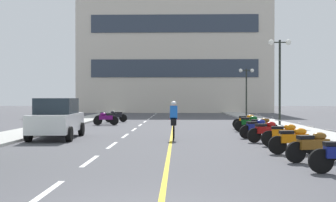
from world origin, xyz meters
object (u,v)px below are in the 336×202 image
object	(u,v)px
motorcycle_5	(267,131)
motorcycle_12	(116,116)
motorcycle_6	(257,128)
motorcycle_11	(105,117)
cyclist_rider	(174,120)
street_lamp_far	(246,81)
motorcycle_8	(250,123)
motorcycle_10	(106,118)
motorcycle_2	(314,146)
parked_car_near	(57,118)
street_lamp_mid	(280,63)
motorcycle_4	(285,134)
motorcycle_9	(247,121)
motorcycle_3	(294,140)
motorcycle_7	(261,126)

from	to	relation	value
motorcycle_5	motorcycle_12	world-z (taller)	same
motorcycle_6	motorcycle_12	bearing A→B (deg)	123.57
motorcycle_11	cyclist_rider	size ratio (longest dim) A/B	0.94
street_lamp_far	cyclist_rider	world-z (taller)	street_lamp_far
motorcycle_5	motorcycle_6	distance (m)	1.74
motorcycle_8	motorcycle_11	size ratio (longest dim) A/B	1.02
motorcycle_12	cyclist_rider	distance (m)	14.21
motorcycle_10	motorcycle_2	bearing A→B (deg)	-61.25
parked_car_near	motorcycle_2	size ratio (longest dim) A/B	2.57
street_lamp_mid	motorcycle_8	world-z (taller)	street_lamp_mid
motorcycle_4	motorcycle_9	bearing A→B (deg)	89.37
motorcycle_3	motorcycle_7	bearing A→B (deg)	87.24
motorcycle_3	cyclist_rider	world-z (taller)	cyclist_rider
parked_car_near	motorcycle_9	bearing A→B (deg)	31.49
motorcycle_2	motorcycle_4	bearing A→B (deg)	87.79
motorcycle_2	motorcycle_10	xyz separation A→B (m)	(-8.69, 15.84, 0.00)
street_lamp_mid	motorcycle_7	xyz separation A→B (m)	(-2.42, -6.11, -3.61)
street_lamp_far	cyclist_rider	distance (m)	23.59
motorcycle_2	motorcycle_7	world-z (taller)	same
street_lamp_far	motorcycle_4	distance (m)	25.17
motorcycle_7	cyclist_rider	distance (m)	5.00
motorcycle_4	motorcycle_9	xyz separation A→B (m)	(0.10, 8.84, 0.00)
street_lamp_mid	motorcycle_7	bearing A→B (deg)	-111.57
motorcycle_5	motorcycle_12	xyz separation A→B (m)	(-8.39, 14.29, 0.00)
motorcycle_11	street_lamp_far	bearing A→B (deg)	42.94
motorcycle_12	cyclist_rider	bearing A→B (deg)	-71.31
motorcycle_2	street_lamp_mid	bearing A→B (deg)	79.68
motorcycle_4	motorcycle_12	distance (m)	18.11
motorcycle_10	motorcycle_3	bearing A→B (deg)	-58.67
motorcycle_2	motorcycle_8	size ratio (longest dim) A/B	0.98
motorcycle_9	parked_car_near	bearing A→B (deg)	-148.51
motorcycle_2	motorcycle_11	size ratio (longest dim) A/B	1.00
street_lamp_mid	motorcycle_11	distance (m)	12.55
motorcycle_8	motorcycle_3	bearing A→B (deg)	-90.90
motorcycle_4	motorcycle_8	distance (m)	6.97
motorcycle_6	motorcycle_9	xyz separation A→B (m)	(0.48, 5.52, 0.00)
motorcycle_2	cyclist_rider	bearing A→B (deg)	123.32
motorcycle_3	motorcycle_6	xyz separation A→B (m)	(-0.17, 5.35, 0.00)
motorcycle_6	motorcycle_7	distance (m)	1.71
street_lamp_far	motorcycle_10	distance (m)	17.43
street_lamp_mid	motorcycle_7	world-z (taller)	street_lamp_mid
street_lamp_mid	motorcycle_11	world-z (taller)	street_lamp_mid
street_lamp_mid	motorcycle_3	size ratio (longest dim) A/B	3.21
motorcycle_11	motorcycle_12	xyz separation A→B (m)	(0.44, 2.08, 0.00)
street_lamp_far	motorcycle_8	size ratio (longest dim) A/B	2.69
motorcycle_7	motorcycle_2	bearing A→B (deg)	-91.79
motorcycle_7	motorcycle_8	bearing A→B (deg)	95.52
motorcycle_9	motorcycle_12	world-z (taller)	same
street_lamp_mid	motorcycle_12	world-z (taller)	street_lamp_mid
motorcycle_2	motorcycle_4	size ratio (longest dim) A/B	0.98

